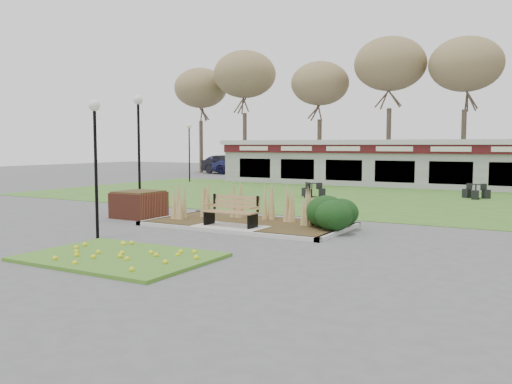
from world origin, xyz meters
The scene contains 16 objects.
ground centered at (0.00, 0.00, 0.00)m, with size 100.00×100.00×0.00m, color #515154.
lawn centered at (0.00, 12.00, 0.01)m, with size 34.00×16.00×0.02m, color #3B6921.
flower_bed centered at (0.00, -4.60, 0.07)m, with size 4.20×3.00×0.16m.
planting_bed centered at (1.27, 1.35, 0.37)m, with size 6.75×3.40×1.27m.
park_bench centered at (0.00, 0.25, 0.59)m, with size 1.70×0.66×0.93m.
brick_planter centered at (-4.40, 1.00, 0.48)m, with size 1.50×1.50×0.95m.
food_pavilion centered at (0.00, 19.96, 1.48)m, with size 24.60×3.40×2.90m.
tree_backdrop centered at (0.00, 28.00, 8.36)m, with size 47.24×5.24×10.36m.
lamp_post_near_left centered at (-2.45, -2.88, 2.78)m, with size 0.32×0.32×3.82m.
lamp_post_mid_left centered at (-6.08, 2.95, 3.33)m, with size 0.38×0.38×4.56m.
lamp_post_far_left centered at (-14.00, 17.00, 2.95)m, with size 0.34×0.34×4.05m.
bistro_set_a centered at (-2.01, 10.89, 0.25)m, with size 1.29×1.13×0.69m.
bistro_set_b centered at (5.16, 14.02, 0.25)m, with size 1.31×1.17×0.69m.
car_silver centered at (-13.00, 27.00, 0.67)m, with size 1.59×3.96×1.35m, color #BABBBF.
car_black centered at (-17.23, 27.00, 0.83)m, with size 1.75×5.01×1.65m, color black.
car_blue centered at (-15.78, 27.00, 0.78)m, with size 2.18×5.37×1.56m, color navy.
Camera 1 is at (8.70, -13.65, 2.59)m, focal length 38.00 mm.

